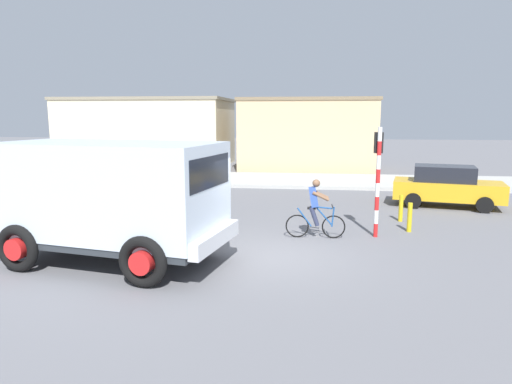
{
  "coord_description": "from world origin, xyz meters",
  "views": [
    {
      "loc": [
        1.06,
        -11.07,
        3.51
      ],
      "look_at": [
        -0.64,
        2.5,
        1.2
      ],
      "focal_mm": 31.68,
      "sensor_mm": 36.0,
      "label": 1
    }
  ],
  "objects": [
    {
      "name": "sidewalk_far",
      "position": [
        0.0,
        13.12,
        0.08
      ],
      "size": [
        80.0,
        5.0,
        0.16
      ],
      "primitive_type": "cube",
      "color": "#ADADA8",
      "rests_on": "ground"
    },
    {
      "name": "cyclist",
      "position": [
        1.18,
        1.8,
        0.86
      ],
      "size": [
        1.73,
        0.5,
        1.72
      ],
      "color": "black",
      "rests_on": "ground"
    },
    {
      "name": "traffic_light_pole",
      "position": [
        2.95,
        2.21,
        2.07
      ],
      "size": [
        0.24,
        0.43,
        3.2
      ],
      "color": "red",
      "rests_on": "ground"
    },
    {
      "name": "ground_plane",
      "position": [
        0.0,
        0.0,
        0.0
      ],
      "size": [
        120.0,
        120.0,
        0.0
      ],
      "primitive_type": "plane",
      "color": "slate"
    },
    {
      "name": "bollard_far",
      "position": [
        4.05,
        4.26,
        0.45
      ],
      "size": [
        0.14,
        0.14,
        0.9
      ],
      "primitive_type": "cylinder",
      "color": "gold",
      "rests_on": "ground"
    },
    {
      "name": "building_mid_block",
      "position": [
        0.7,
        19.17,
        2.32
      ],
      "size": [
        8.71,
        5.86,
        4.64
      ],
      "color": "#D1B284",
      "rests_on": "ground"
    },
    {
      "name": "car_red_near",
      "position": [
        6.29,
        7.11,
        0.82
      ],
      "size": [
        4.27,
        2.53,
        1.6
      ],
      "color": "gold",
      "rests_on": "ground"
    },
    {
      "name": "building_corner_left",
      "position": [
        -10.61,
        20.49,
        2.37
      ],
      "size": [
        11.46,
        7.02,
        4.74
      ],
      "color": "beige",
      "rests_on": "ground"
    },
    {
      "name": "bollard_near",
      "position": [
        4.05,
        2.86,
        0.45
      ],
      "size": [
        0.14,
        0.14,
        0.9
      ],
      "primitive_type": "cylinder",
      "color": "gold",
      "rests_on": "ground"
    },
    {
      "name": "truck_foreground",
      "position": [
        -3.68,
        -1.0,
        1.67
      ],
      "size": [
        5.77,
        3.53,
        2.9
      ],
      "color": "silver",
      "rests_on": "ground"
    }
  ]
}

